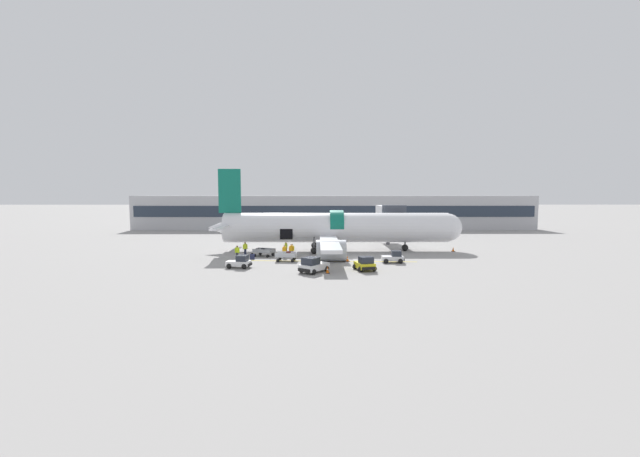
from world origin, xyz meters
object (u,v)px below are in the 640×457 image
Objects in this scene: ground_crew_marshal at (291,250)px; ground_crew_driver at (292,250)px; airplane at (333,228)px; baggage_cart_loading at (264,252)px; baggage_tug_spare at (240,262)px; baggage_cart_queued at (287,257)px; ground_crew_loader_a at (237,252)px; ground_crew_helper at (286,247)px; suitcase_on_tarmac_upright at (252,256)px; baggage_tug_mid at (313,266)px; ground_crew_supervisor at (245,248)px; baggage_tug_rear at (393,258)px; ground_crew_loader_b at (284,251)px; baggage_tug_lead at (365,264)px.

ground_crew_driver is at bearing 86.33° from ground_crew_marshal.
baggage_cart_loading is (-9.02, -4.67, -2.66)m from airplane.
baggage_tug_spare is 0.80× the size of baggage_cart_queued.
ground_crew_loader_a is 6.96m from ground_crew_helper.
baggage_cart_queued is 4.57m from suitcase_on_tarmac_upright.
baggage_cart_queued is 2.07× the size of ground_crew_helper.
baggage_tug_mid is 8.33m from baggage_tug_spare.
baggage_tug_spare is 1.57× the size of ground_crew_supervisor.
ground_crew_supervisor is at bearing 162.85° from baggage_tug_rear.
baggage_tug_spare is 1.73× the size of ground_crew_driver.
ground_crew_loader_b is (-0.49, 2.35, 0.32)m from baggage_cart_queued.
ground_crew_loader_a is 6.95m from ground_crew_driver.
airplane is at bearing 125.13° from baggage_tug_rear.
airplane is at bearing 33.88° from suitcase_on_tarmac_upright.
airplane reaches higher than baggage_tug_rear.
baggage_tug_mid is (-5.38, -0.87, 0.05)m from baggage_tug_lead.
suitcase_on_tarmac_upright is at bearing -4.01° from ground_crew_loader_a.
ground_crew_loader_b is 2.12× the size of suitcase_on_tarmac_upright.
baggage_tug_spare is 5.92m from ground_crew_loader_a.
baggage_tug_spare is (-13.35, 1.58, -0.05)m from baggage_tug_lead.
ground_crew_loader_a is 1.06× the size of ground_crew_driver.
ground_crew_supervisor is (-2.59, 0.92, 0.40)m from baggage_cart_loading.
baggage_tug_spare is (-17.23, -3.09, -0.00)m from baggage_tug_rear.
ground_crew_helper reaches higher than baggage_tug_rear.
ground_crew_driver is (-12.04, 4.82, 0.25)m from baggage_tug_rear.
baggage_tug_lead is at bearing -38.60° from baggage_cart_loading.
ground_crew_loader_b reaches higher than baggage_tug_mid.
baggage_tug_lead is 6.08m from baggage_tug_rear.
ground_crew_loader_a reaches higher than ground_crew_helper.
ground_crew_loader_a reaches higher than baggage_tug_spare.
ground_crew_supervisor is at bearing -162.10° from airplane.
baggage_tug_lead is 1.00× the size of baggage_tug_spare.
ground_crew_loader_a reaches higher than ground_crew_loader_b.
baggage_tug_lead is at bearing -26.40° from ground_crew_loader_a.
ground_crew_marshal is (0.83, 0.42, 0.04)m from ground_crew_loader_b.
baggage_tug_lead is 0.78× the size of baggage_cart_loading.
ground_crew_marshal is at bearing 53.76° from baggage_tug_spare.
ground_crew_loader_a is (-1.41, 5.74, 0.30)m from baggage_tug_spare.
ground_crew_loader_b is at bearing 56.82° from baggage_tug_spare.
baggage_tug_mid is 9.74m from ground_crew_loader_b.
ground_crew_loader_b is at bearing -123.59° from ground_crew_driver.
ground_crew_loader_b reaches higher than baggage_tug_rear.
ground_crew_marshal is at bearing 162.12° from baggage_tug_rear.
ground_crew_driver is (0.89, 1.34, -0.04)m from ground_crew_loader_b.
ground_crew_helper is 5.69m from suitcase_on_tarmac_upright.
baggage_tug_mid is 12.82m from ground_crew_helper.
baggage_tug_rear is at bearing -8.09° from ground_crew_loader_a.
baggage_tug_mid is 2.15× the size of ground_crew_loader_b.
ground_crew_helper is (-0.55, 5.60, 0.32)m from baggage_cart_queued.
ground_crew_loader_b is at bearing -24.37° from baggage_cart_loading.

